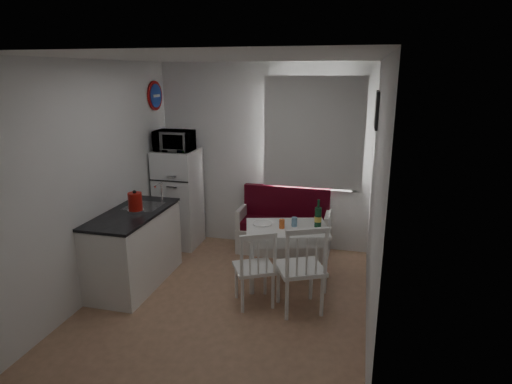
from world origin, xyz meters
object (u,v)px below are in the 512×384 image
at_px(bench, 284,231).
at_px(chair_left, 252,261).
at_px(chair_right, 299,260).
at_px(fridge, 179,198).
at_px(wine_bottle, 318,213).
at_px(kitchen_counter, 135,247).
at_px(microwave, 174,141).
at_px(kettle, 135,202).
at_px(dining_table, 287,233).

distance_m(bench, chair_left, 1.58).
relative_size(chair_right, fridge, 0.44).
bearing_deg(wine_bottle, kitchen_counter, -165.27).
height_order(fridge, microwave, microwave).
bearing_deg(kettle, fridge, 91.39).
bearing_deg(wine_bottle, kettle, -165.06).
bearing_deg(dining_table, chair_left, -126.21).
bearing_deg(kettle, bench, 41.92).
bearing_deg(dining_table, wine_bottle, 0.47).
distance_m(dining_table, kettle, 1.80).
height_order(dining_table, wine_bottle, wine_bottle).
bearing_deg(bench, dining_table, -77.86).
xyz_separation_m(bench, microwave, (-1.53, -0.16, 1.25)).
xyz_separation_m(bench, fridge, (-1.53, -0.11, 0.40)).
xyz_separation_m(chair_left, microwave, (-1.48, 1.40, 1.01)).
xyz_separation_m(kitchen_counter, fridge, (0.02, 1.24, 0.25)).
bearing_deg(kitchen_counter, bench, 41.10).
bearing_deg(chair_left, fridge, 106.97).
height_order(bench, chair_right, chair_right).
height_order(dining_table, chair_right, chair_right).
bearing_deg(wine_bottle, dining_table, -164.05).
xyz_separation_m(bench, chair_right, (0.44, -1.58, 0.31)).
distance_m(chair_right, microwave, 2.61).
relative_size(microwave, wine_bottle, 1.54).
height_order(dining_table, chair_left, chair_left).
bearing_deg(microwave, fridge, 90.00).
bearing_deg(microwave, wine_bottle, -17.20).
bearing_deg(kitchen_counter, fridge, 89.10).
distance_m(kitchen_counter, bench, 2.07).
bearing_deg(wine_bottle, fridge, 161.55).
height_order(microwave, kettle, microwave).
relative_size(kitchen_counter, wine_bottle, 3.98).
distance_m(microwave, wine_bottle, 2.28).
height_order(chair_left, microwave, microwave).
bearing_deg(chair_left, chair_right, -29.84).
relative_size(kitchen_counter, chair_right, 2.14).
distance_m(kitchen_counter, chair_left, 1.51).
bearing_deg(fridge, chair_left, -44.54).
distance_m(chair_right, fridge, 2.46).
distance_m(chair_left, fridge, 2.08).
xyz_separation_m(dining_table, chair_right, (0.25, -0.67, -0.02)).
bearing_deg(kitchen_counter, chair_left, -7.96).
relative_size(kitchen_counter, microwave, 2.59).
bearing_deg(fridge, bench, 4.09).
relative_size(kettle, wine_bottle, 0.77).
xyz_separation_m(bench, kettle, (-1.50, -1.35, 0.72)).
bearing_deg(chair_right, bench, 80.10).
bearing_deg(kettle, dining_table, 14.74).
distance_m(chair_right, wine_bottle, 0.82).
bearing_deg(chair_right, chair_left, 153.00).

